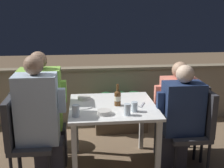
# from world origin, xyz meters

# --- Properties ---
(ground_plane) EXTENTS (16.00, 16.00, 0.00)m
(ground_plane) POSITION_xyz_m (0.00, 0.00, 0.00)
(ground_plane) COLOR #7A6047
(parapet_wall) EXTENTS (9.00, 0.18, 0.88)m
(parapet_wall) POSITION_xyz_m (0.00, 1.41, 0.44)
(parapet_wall) COLOR gray
(parapet_wall) RESTS_ON ground_plane
(dining_table) EXTENTS (0.93, 0.89, 0.75)m
(dining_table) POSITION_xyz_m (0.00, 0.00, 0.65)
(dining_table) COLOR white
(dining_table) RESTS_ON ground_plane
(planter_hedge) EXTENTS (0.75, 0.47, 0.58)m
(planter_hedge) POSITION_xyz_m (0.23, 1.01, 0.33)
(planter_hedge) COLOR brown
(planter_hedge) RESTS_ON ground_plane
(chair_left_near) EXTENTS (0.43, 0.43, 0.93)m
(chair_left_near) POSITION_xyz_m (-0.94, -0.18, 0.55)
(chair_left_near) COLOR #333338
(chair_left_near) RESTS_ON ground_plane
(person_blue_shirt) EXTENTS (0.49, 0.26, 1.34)m
(person_blue_shirt) POSITION_xyz_m (-0.74, -0.18, 0.68)
(person_blue_shirt) COLOR #282833
(person_blue_shirt) RESTS_ON ground_plane
(chair_left_far) EXTENTS (0.43, 0.43, 0.93)m
(chair_left_far) POSITION_xyz_m (-0.95, 0.17, 0.55)
(chair_left_far) COLOR #333338
(chair_left_far) RESTS_ON ground_plane
(person_green_blouse) EXTENTS (0.51, 0.26, 1.33)m
(person_green_blouse) POSITION_xyz_m (-0.75, 0.17, 0.66)
(person_green_blouse) COLOR #282833
(person_green_blouse) RESTS_ON ground_plane
(chair_right_near) EXTENTS (0.43, 0.43, 0.93)m
(chair_right_near) POSITION_xyz_m (0.91, -0.13, 0.55)
(chair_right_near) COLOR #333338
(chair_right_near) RESTS_ON ground_plane
(person_navy_jumper) EXTENTS (0.49, 0.26, 1.21)m
(person_navy_jumper) POSITION_xyz_m (0.70, -0.13, 0.60)
(person_navy_jumper) COLOR #282833
(person_navy_jumper) RESTS_ON ground_plane
(chair_right_far) EXTENTS (0.43, 0.43, 0.93)m
(chair_right_far) POSITION_xyz_m (0.96, 0.17, 0.55)
(chair_right_far) COLOR #333338
(chair_right_far) RESTS_ON ground_plane
(person_coral_top) EXTENTS (0.48, 0.26, 1.18)m
(person_coral_top) POSITION_xyz_m (0.76, 0.17, 0.59)
(person_coral_top) COLOR #282833
(person_coral_top) RESTS_ON ground_plane
(beer_bottle) EXTENTS (0.07, 0.07, 0.24)m
(beer_bottle) POSITION_xyz_m (0.05, -0.01, 0.84)
(beer_bottle) COLOR brown
(beer_bottle) RESTS_ON dining_table
(plate_0) EXTENTS (0.20, 0.20, 0.01)m
(plate_0) POSITION_xyz_m (-0.31, -0.01, 0.76)
(plate_0) COLOR white
(plate_0) RESTS_ON dining_table
(bowl_0) EXTENTS (0.15, 0.15, 0.04)m
(bowl_0) POSITION_xyz_m (-0.30, 0.23, 0.77)
(bowl_0) COLOR beige
(bowl_0) RESTS_ON dining_table
(bowl_1) EXTENTS (0.14, 0.14, 0.04)m
(bowl_1) POSITION_xyz_m (-0.11, -0.25, 0.78)
(bowl_1) COLOR beige
(bowl_1) RESTS_ON dining_table
(glass_cup_0) EXTENTS (0.07, 0.07, 0.12)m
(glass_cup_0) POSITION_xyz_m (-0.39, -0.28, 0.81)
(glass_cup_0) COLOR silver
(glass_cup_0) RESTS_ON dining_table
(glass_cup_1) EXTENTS (0.06, 0.06, 0.12)m
(glass_cup_1) POSITION_xyz_m (0.11, -0.30, 0.81)
(glass_cup_1) COLOR silver
(glass_cup_1) RESTS_ON dining_table
(glass_cup_2) EXTENTS (0.06, 0.06, 0.10)m
(glass_cup_2) POSITION_xyz_m (0.20, -0.21, 0.80)
(glass_cup_2) COLOR silver
(glass_cup_2) RESTS_ON dining_table
(fork_0) EXTENTS (0.09, 0.16, 0.01)m
(fork_0) POSITION_xyz_m (0.32, -0.04, 0.76)
(fork_0) COLOR silver
(fork_0) RESTS_ON dining_table
(potted_plant) EXTENTS (0.40, 0.40, 0.82)m
(potted_plant) POSITION_xyz_m (-1.06, 0.69, 0.51)
(potted_plant) COLOR #9E5638
(potted_plant) RESTS_ON ground_plane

